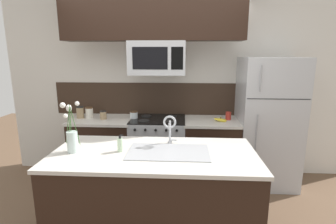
{
  "coord_description": "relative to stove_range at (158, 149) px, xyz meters",
  "views": [
    {
      "loc": [
        0.35,
        -2.66,
        1.81
      ],
      "look_at": [
        0.18,
        0.27,
        1.16
      ],
      "focal_mm": 28.0,
      "sensor_mm": 36.0,
      "label": 1
    }
  ],
  "objects": [
    {
      "name": "ground_plane",
      "position": [
        -0.0,
        -0.9,
        -0.46
      ],
      "size": [
        10.0,
        10.0,
        0.0
      ],
      "primitive_type": "plane",
      "color": "brown"
    },
    {
      "name": "sink_faucet",
      "position": [
        0.22,
        -1.03,
        0.65
      ],
      "size": [
        0.14,
        0.14,
        0.31
      ],
      "color": "#B7BABF",
      "rests_on": "island_counter"
    },
    {
      "name": "kitchen_sink",
      "position": [
        0.22,
        -1.25,
        0.38
      ],
      "size": [
        0.76,
        0.44,
        0.16
      ],
      "color": "#ADAFB5",
      "rests_on": "island_counter"
    },
    {
      "name": "microwave",
      "position": [
        0.0,
        -0.02,
        1.3
      ],
      "size": [
        0.74,
        0.4,
        0.44
      ],
      "color": "#B7BABF"
    },
    {
      "name": "upper_cabinet_band",
      "position": [
        -0.05,
        -0.05,
        1.82
      ],
      "size": [
        2.34,
        0.34,
        0.6
      ],
      "primitive_type": "cube",
      "color": "black"
    },
    {
      "name": "storage_jar_squat",
      "position": [
        -0.34,
        0.01,
        0.5
      ],
      "size": [
        0.11,
        0.11,
        0.11
      ],
      "color": "silver",
      "rests_on": "back_counter_left"
    },
    {
      "name": "storage_jar_tall",
      "position": [
        -1.12,
        0.02,
        0.53
      ],
      "size": [
        0.1,
        0.1,
        0.17
      ],
      "color": "#997F5B",
      "rests_on": "back_counter_left"
    },
    {
      "name": "flower_vase",
      "position": [
        -0.68,
        -1.29,
        0.6
      ],
      "size": [
        0.19,
        0.13,
        0.48
      ],
      "color": "silver",
      "rests_on": "island_counter"
    },
    {
      "name": "splash_band",
      "position": [
        -0.0,
        0.32,
        0.69
      ],
      "size": [
        3.18,
        0.01,
        0.48
      ],
      "primitive_type": "cube",
      "color": "#332319",
      "rests_on": "rear_partition"
    },
    {
      "name": "storage_jar_short",
      "position": [
        -0.77,
        -0.02,
        0.51
      ],
      "size": [
        0.09,
        0.09,
        0.12
      ],
      "color": "#997F5B",
      "rests_on": "back_counter_left"
    },
    {
      "name": "stove_range",
      "position": [
        0.0,
        0.0,
        0.0
      ],
      "size": [
        0.76,
        0.64,
        0.93
      ],
      "color": "#B7BABF",
      "rests_on": "ground"
    },
    {
      "name": "back_counter_left",
      "position": [
        -0.8,
        0.0,
        -0.01
      ],
      "size": [
        0.87,
        0.65,
        0.91
      ],
      "color": "black",
      "rests_on": "ground"
    },
    {
      "name": "coffee_tin",
      "position": [
        0.98,
        0.05,
        0.5
      ],
      "size": [
        0.08,
        0.08,
        0.11
      ],
      "primitive_type": "cylinder",
      "color": "#B22D23",
      "rests_on": "back_counter_right"
    },
    {
      "name": "banana_bunch",
      "position": [
        0.86,
        -0.06,
        0.47
      ],
      "size": [
        0.19,
        0.12,
        0.07
      ],
      "color": "yellow",
      "rests_on": "back_counter_right"
    },
    {
      "name": "refrigerator",
      "position": [
        1.51,
        0.02,
        0.42
      ],
      "size": [
        0.79,
        0.74,
        1.77
      ],
      "color": "#B7BABF",
      "rests_on": "ground"
    },
    {
      "name": "back_counter_right",
      "position": [
        0.75,
        0.0,
        -0.01
      ],
      "size": [
        0.77,
        0.65,
        0.91
      ],
      "color": "black",
      "rests_on": "ground"
    },
    {
      "name": "storage_jar_medium",
      "position": [
        -1.0,
        0.04,
        0.53
      ],
      "size": [
        0.11,
        0.11,
        0.16
      ],
      "color": "silver",
      "rests_on": "back_counter_left"
    },
    {
      "name": "island_counter",
      "position": [
        0.08,
        -1.25,
        -0.01
      ],
      "size": [
        1.92,
        0.92,
        0.91
      ],
      "color": "black",
      "rests_on": "ground"
    },
    {
      "name": "dish_soap_bottle",
      "position": [
        -0.24,
        -1.25,
        0.52
      ],
      "size": [
        0.06,
        0.05,
        0.16
      ],
      "color": "beige",
      "rests_on": "island_counter"
    },
    {
      "name": "rear_partition",
      "position": [
        0.3,
        0.38,
        0.84
      ],
      "size": [
        5.2,
        0.1,
        2.6
      ],
      "primitive_type": "cube",
      "color": "silver",
      "rests_on": "ground"
    }
  ]
}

